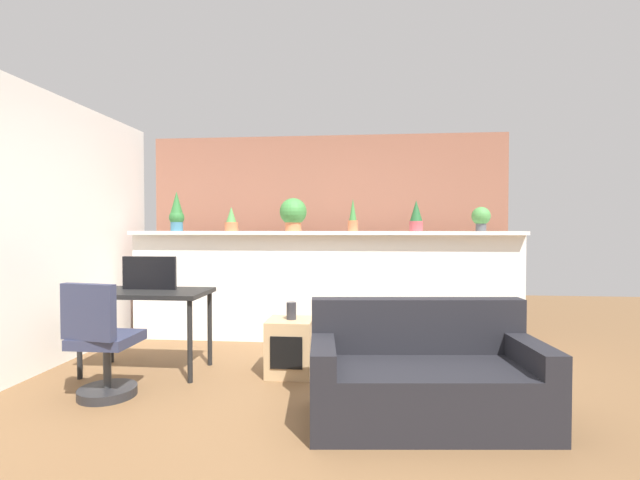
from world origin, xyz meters
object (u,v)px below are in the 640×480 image
Objects in this scene: side_cube_shelf at (290,347)px; potted_plant_2 at (293,213)px; desk at (147,300)px; tv_monitor at (149,273)px; potted_plant_4 at (416,216)px; potted_plant_1 at (231,221)px; vase_on_shelf at (291,311)px; potted_plant_5 at (481,217)px; potted_plant_3 at (353,217)px; couch at (424,379)px; potted_plant_0 at (177,212)px; office_chair at (102,349)px.

potted_plant_2 is at bearing 97.38° from side_cube_shelf.
tv_monitor is (-0.02, 0.08, 0.24)m from desk.
tv_monitor is at bearing -156.60° from potted_plant_4.
potted_plant_4 is at bearing 0.38° from potted_plant_1.
side_cube_shelf is 0.33m from vase_on_shelf.
vase_on_shelf is (-1.95, -1.18, -0.86)m from potted_plant_5.
couch is (0.54, -2.00, -1.16)m from potted_plant_3.
potted_plant_2 reaches higher than desk.
potted_plant_5 is (2.11, 0.00, -0.05)m from potted_plant_2.
couch is at bearing -18.79° from desk.
potted_plant_2 reaches higher than potted_plant_5.
potted_plant_1 is at bearing 134.38° from couch.
couch is (1.95, -2.00, -1.13)m from potted_plant_1.
couch is at bearing -37.54° from potted_plant_0.
potted_plant_1 is 0.73m from potted_plant_2.
potted_plant_1 is 1.30m from tv_monitor.
tv_monitor is at bearing 159.64° from couch.
potted_plant_0 is at bearing 142.46° from couch.
potted_plant_3 is 0.23× the size of couch.
potted_plant_2 is 1.41× the size of potted_plant_5.
desk is at bearing -110.40° from potted_plant_1.
potted_plant_0 reaches higher than potted_plant_3.
potted_plant_4 is (1.40, -0.03, -0.04)m from potted_plant_2.
potted_plant_4 is at bearing 0.59° from potted_plant_3.
potted_plant_4 reaches higher than couch.
potted_plant_1 is at bearing -179.62° from potted_plant_4.
potted_plant_5 is 0.17× the size of couch.
vase_on_shelf is at bearing 5.57° from side_cube_shelf.
side_cube_shelf is at bearing -82.62° from potted_plant_2.
couch is at bearing -58.86° from potted_plant_2.
potted_plant_5 is 0.54× the size of side_cube_shelf.
potted_plant_3 reaches higher than potted_plant_1.
vase_on_shelf is at bearing -137.03° from potted_plant_4.
potted_plant_0 is 1.64× the size of potted_plant_1.
couch reaches higher than desk.
potted_plant_0 is at bearing 100.70° from desk.
tv_monitor is at bearing -79.41° from potted_plant_0.
side_cube_shelf is (0.88, -1.14, -1.16)m from potted_plant_1.
desk is at bearing 161.21° from couch.
tv_monitor is (-1.18, -1.14, -0.59)m from potted_plant_2.
tv_monitor is at bearing 88.55° from office_chair.
potted_plant_2 reaches higher than tv_monitor.
potted_plant_0 reaches higher than side_cube_shelf.
vase_on_shelf is at bearing -51.92° from potted_plant_1.
potted_plant_1 is at bearing -179.14° from potted_plant_5.
potted_plant_4 reaches higher than potted_plant_5.
tv_monitor reaches higher than side_cube_shelf.
tv_monitor is 1.49m from side_cube_shelf.
couch is (2.39, -0.81, -0.38)m from desk.
potted_plant_4 is 3.37m from office_chair.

